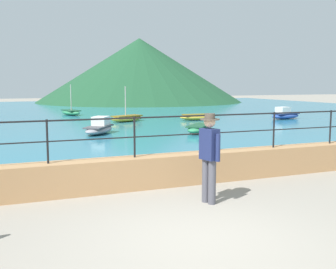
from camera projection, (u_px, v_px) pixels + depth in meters
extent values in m
plane|color=gray|center=(199.00, 239.00, 6.13)|extent=(120.00, 120.00, 0.00)
cube|color=tan|center=(135.00, 173.00, 9.03)|extent=(20.00, 0.56, 0.70)
cylinder|color=black|center=(47.00, 142.00, 8.24)|extent=(0.04, 0.04, 0.90)
cylinder|color=black|center=(134.00, 137.00, 8.92)|extent=(0.04, 0.04, 0.90)
cylinder|color=black|center=(209.00, 133.00, 9.61)|extent=(0.04, 0.04, 0.90)
cylinder|color=black|center=(274.00, 130.00, 10.30)|extent=(0.04, 0.04, 0.90)
cylinder|color=black|center=(330.00, 127.00, 10.99)|extent=(0.04, 0.04, 0.90)
cylinder|color=black|center=(134.00, 118.00, 8.87)|extent=(18.40, 0.04, 0.04)
cylinder|color=black|center=(134.00, 137.00, 8.92)|extent=(18.40, 0.03, 0.03)
cube|color=teal|center=(42.00, 114.00, 29.87)|extent=(64.00, 44.32, 0.06)
cone|color=#1E4C2D|center=(140.00, 70.00, 49.47)|extent=(24.78, 24.78, 7.66)
cylinder|color=#4C4C56|center=(212.00, 182.00, 7.84)|extent=(0.15, 0.15, 0.86)
cylinder|color=#4C4C56|center=(206.00, 180.00, 7.99)|extent=(0.15, 0.15, 0.86)
cube|color=navy|center=(209.00, 144.00, 7.82)|extent=(0.30, 0.40, 0.60)
cylinder|color=navy|center=(218.00, 148.00, 7.64)|extent=(0.09, 0.09, 0.52)
cylinder|color=navy|center=(201.00, 145.00, 8.02)|extent=(0.09, 0.09, 0.52)
sphere|color=beige|center=(210.00, 122.00, 7.77)|extent=(0.22, 0.22, 0.22)
cylinder|color=#4C4238|center=(210.00, 119.00, 7.76)|extent=(0.38, 0.38, 0.02)
cylinder|color=#4C4238|center=(210.00, 116.00, 7.76)|extent=(0.20, 0.20, 0.10)
ellipsoid|color=gold|center=(127.00, 118.00, 24.11)|extent=(2.47, 1.76, 0.36)
cube|color=brown|center=(127.00, 116.00, 24.10)|extent=(1.99, 1.45, 0.06)
cylinder|color=#B2A899|center=(125.00, 101.00, 23.91)|extent=(0.06, 0.06, 1.71)
ellipsoid|color=#338C59|center=(71.00, 112.00, 28.98)|extent=(1.46, 2.45, 0.36)
cube|color=#1C4D31|center=(71.00, 110.00, 28.96)|extent=(1.21, 1.97, 0.06)
cylinder|color=#B2A899|center=(71.00, 97.00, 28.76)|extent=(0.06, 0.06, 1.80)
ellipsoid|color=#2D4C9E|center=(285.00, 116.00, 25.89)|extent=(2.44, 1.36, 0.36)
cube|color=navy|center=(285.00, 114.00, 25.87)|extent=(1.96, 1.13, 0.06)
cube|color=silver|center=(283.00, 110.00, 25.70)|extent=(0.91, 0.78, 0.40)
ellipsoid|color=gold|center=(198.00, 117.00, 25.09)|extent=(2.34, 1.01, 0.36)
cube|color=brown|center=(198.00, 115.00, 25.07)|extent=(1.88, 0.85, 0.06)
ellipsoid|color=#338C59|center=(199.00, 129.00, 18.74)|extent=(2.22, 2.30, 0.36)
cube|color=#1C4D31|center=(199.00, 125.00, 18.72)|extent=(1.81, 1.87, 0.06)
ellipsoid|color=gray|center=(99.00, 130.00, 18.28)|extent=(2.03, 2.41, 0.36)
cube|color=#4D4D51|center=(99.00, 126.00, 18.27)|extent=(1.66, 1.95, 0.06)
cube|color=silver|center=(101.00, 121.00, 18.48)|extent=(0.97, 1.02, 0.40)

